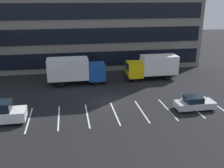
{
  "coord_description": "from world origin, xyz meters",
  "views": [
    {
      "loc": [
        -4.36,
        -25.84,
        11.11
      ],
      "look_at": [
        0.57,
        2.05,
        1.4
      ],
      "focal_mm": 40.71,
      "sensor_mm": 36.0,
      "label": 1
    }
  ],
  "objects": [
    {
      "name": "ground_plane",
      "position": [
        0.0,
        0.0,
        0.0
      ],
      "size": [
        120.0,
        120.0,
        0.0
      ],
      "primitive_type": "plane",
      "color": "black"
    },
    {
      "name": "lot_markings",
      "position": [
        0.0,
        -2.97,
        0.0
      ],
      "size": [
        22.54,
        5.4,
        0.01
      ],
      "color": "silver",
      "rests_on": "ground_plane"
    },
    {
      "name": "box_truck_blue",
      "position": [
        -3.5,
        6.91,
        2.0
      ],
      "size": [
        7.68,
        2.54,
        3.56
      ],
      "color": "#194799",
      "rests_on": "ground_plane"
    },
    {
      "name": "box_truck_yellow",
      "position": [
        7.34,
        7.32,
        1.9
      ],
      "size": [
        7.26,
        2.41,
        3.37
      ],
      "color": "yellow",
      "rests_on": "ground_plane"
    },
    {
      "name": "sedan_silver",
      "position": [
        8.27,
        -3.49,
        0.69
      ],
      "size": [
        4.07,
        1.7,
        1.46
      ],
      "color": "silver",
      "rests_on": "ground_plane"
    }
  ]
}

